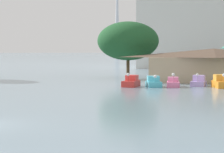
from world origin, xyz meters
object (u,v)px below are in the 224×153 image
at_px(pedal_boat_pink, 173,83).
at_px(pedal_boat_orange, 220,82).
at_px(pedal_boat_red, 131,82).
at_px(background_building_block, 214,12).
at_px(boathouse, 213,65).
at_px(pedal_boat_cyan, 154,82).
at_px(shoreline_tree_mid, 128,41).
at_px(pedal_boat_lavender, 199,82).
at_px(distant_broadcast_tower, 117,2).

relative_size(pedal_boat_pink, pedal_boat_orange, 0.90).
bearing_deg(pedal_boat_pink, pedal_boat_red, -86.77).
distance_m(pedal_boat_red, background_building_block, 59.75).
relative_size(boathouse, background_building_block, 0.49).
distance_m(pedal_boat_red, pedal_boat_cyan, 2.72).
height_order(pedal_boat_red, pedal_boat_cyan, pedal_boat_red).
bearing_deg(shoreline_tree_mid, background_building_block, 68.34).
bearing_deg(pedal_boat_cyan, pedal_boat_orange, 77.88).
bearing_deg(pedal_boat_lavender, background_building_block, -174.12).
bearing_deg(pedal_boat_cyan, pedal_boat_pink, 84.35).
bearing_deg(pedal_boat_orange, boathouse, 168.15).
distance_m(pedal_boat_lavender, background_building_block, 56.32).
bearing_deg(distant_broadcast_tower, pedal_boat_lavender, -79.05).
bearing_deg(distant_broadcast_tower, pedal_boat_orange, -78.72).
relative_size(shoreline_tree_mid, distant_broadcast_tower, 0.07).
height_order(shoreline_tree_mid, background_building_block, background_building_block).
distance_m(pedal_boat_orange, shoreline_tree_mid, 20.07).
relative_size(pedal_boat_cyan, pedal_boat_pink, 1.06).
height_order(pedal_boat_cyan, pedal_boat_orange, pedal_boat_orange).
relative_size(pedal_boat_red, distant_broadcast_tower, 0.02).
xyz_separation_m(background_building_block, distant_broadcast_tower, (-74.56, 300.26, 40.71)).
bearing_deg(shoreline_tree_mid, distant_broadcast_tower, 99.63).
height_order(pedal_boat_cyan, boathouse, boathouse).
distance_m(pedal_boat_lavender, pedal_boat_orange, 2.99).
distance_m(background_building_block, distant_broadcast_tower, 312.04).
height_order(boathouse, distant_broadcast_tower, distant_broadcast_tower).
xyz_separation_m(shoreline_tree_mid, background_building_block, (16.54, 41.66, 8.43)).
xyz_separation_m(pedal_boat_red, boathouse, (10.43, 8.54, 1.89)).
relative_size(pedal_boat_red, shoreline_tree_mid, 0.32).
height_order(pedal_boat_red, distant_broadcast_tower, distant_broadcast_tower).
bearing_deg(pedal_boat_cyan, boathouse, 123.34).
bearing_deg(shoreline_tree_mid, pedal_boat_red, -80.74).
relative_size(pedal_boat_lavender, pedal_boat_orange, 0.86).
relative_size(background_building_block, distant_broadcast_tower, 0.27).
relative_size(boathouse, shoreline_tree_mid, 1.93).
bearing_deg(pedal_boat_orange, background_building_block, 163.20).
distance_m(pedal_boat_cyan, pedal_boat_pink, 2.36).
xyz_separation_m(pedal_boat_red, pedal_boat_orange, (10.62, 0.41, 0.06)).
xyz_separation_m(pedal_boat_orange, distant_broadcast_tower, (-71.04, 356.23, 54.48)).
distance_m(pedal_boat_red, pedal_boat_orange, 10.62).
bearing_deg(pedal_boat_lavender, boathouse, 172.73).
relative_size(pedal_boat_red, pedal_boat_cyan, 1.08).
distance_m(shoreline_tree_mid, background_building_block, 45.61).
xyz_separation_m(pedal_boat_cyan, distant_broadcast_tower, (-63.14, 356.51, 54.57)).
distance_m(pedal_boat_red, shoreline_tree_mid, 15.87).
bearing_deg(distant_broadcast_tower, shoreline_tree_mid, -80.37).
height_order(pedal_boat_lavender, shoreline_tree_mid, shoreline_tree_mid).
distance_m(pedal_boat_lavender, shoreline_tree_mid, 17.32).
height_order(pedal_boat_pink, background_building_block, background_building_block).
bearing_deg(shoreline_tree_mid, pedal_boat_lavender, -50.04).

